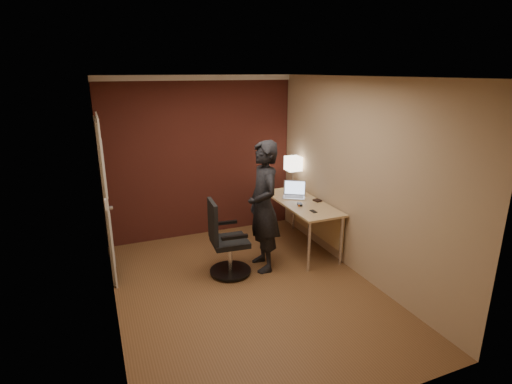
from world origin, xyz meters
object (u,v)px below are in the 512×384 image
(phone, at_px, (313,211))
(office_chair, at_px, (225,243))
(laptop, at_px, (294,192))
(mouse, at_px, (300,204))
(wallet, at_px, (317,200))
(person, at_px, (263,207))
(desk, at_px, (305,209))
(desk_lamp, at_px, (293,164))

(phone, height_order, office_chair, office_chair)
(laptop, distance_m, mouse, 0.43)
(laptop, bearing_deg, wallet, -57.52)
(wallet, height_order, office_chair, office_chair)
(wallet, height_order, person, person)
(wallet, relative_size, office_chair, 0.11)
(desk, height_order, office_chair, office_chair)
(mouse, height_order, phone, mouse)
(phone, bearing_deg, desk, 71.75)
(desk_lamp, bearing_deg, office_chair, -146.78)
(desk, relative_size, phone, 13.04)
(laptop, xyz_separation_m, phone, (-0.07, -0.70, -0.06))
(laptop, relative_size, wallet, 3.79)
(desk_lamp, xyz_separation_m, phone, (-0.23, -1.05, -0.41))
(laptop, height_order, office_chair, office_chair)
(desk_lamp, relative_size, wallet, 4.86)
(desk_lamp, height_order, mouse, desk_lamp)
(phone, xyz_separation_m, office_chair, (-1.24, 0.09, -0.29))
(desk, xyz_separation_m, laptop, (-0.06, 0.25, 0.19))
(mouse, xyz_separation_m, person, (-0.65, -0.21, 0.12))
(phone, height_order, person, person)
(desk_lamp, relative_size, mouse, 5.35)
(phone, distance_m, wallet, 0.47)
(phone, xyz_separation_m, person, (-0.70, 0.09, 0.13))
(phone, relative_size, wallet, 1.05)
(desk, xyz_separation_m, person, (-0.83, -0.36, 0.26))
(person, bearing_deg, mouse, 112.23)
(mouse, bearing_deg, person, -144.61)
(laptop, bearing_deg, office_chair, -155.02)
(office_chair, bearing_deg, wallet, 10.43)
(mouse, relative_size, phone, 0.87)
(person, bearing_deg, laptop, 132.87)
(office_chair, bearing_deg, desk, 14.57)
(desk_lamp, distance_m, laptop, 0.52)
(laptop, distance_m, office_chair, 1.49)
(desk_lamp, xyz_separation_m, person, (-0.93, -0.97, -0.28))
(desk, xyz_separation_m, desk_lamp, (0.10, 0.61, 0.55))
(mouse, relative_size, office_chair, 0.10)
(desk_lamp, height_order, person, person)
(desk_lamp, distance_m, office_chair, 1.89)
(mouse, bearing_deg, office_chair, -152.60)
(desk_lamp, bearing_deg, wallet, -85.65)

